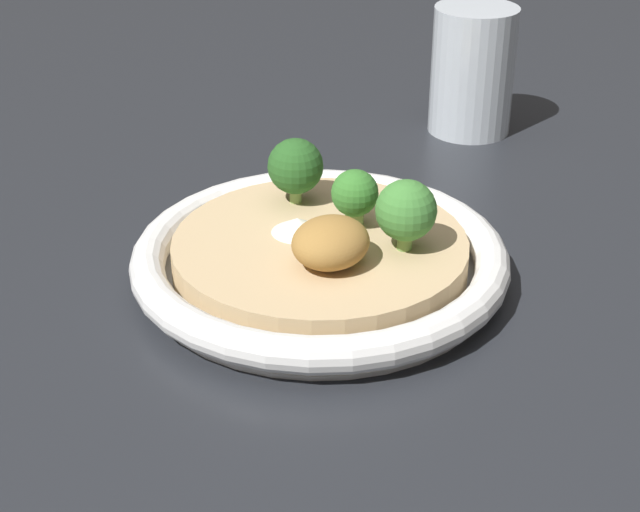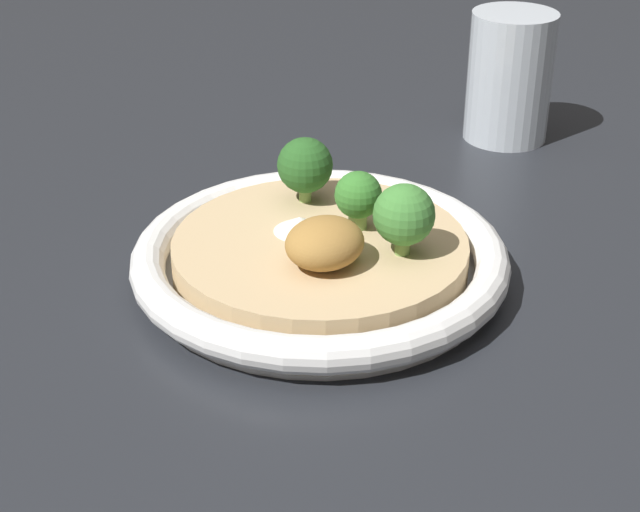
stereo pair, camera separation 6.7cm
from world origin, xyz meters
name	(u,v)px [view 2 (the right image)]	position (x,y,z in m)	size (l,w,h in m)	color
ground_plane	(320,280)	(0.00, 0.00, 0.00)	(6.00, 6.00, 0.00)	#23262B
risotto_bowl	(320,259)	(0.00, 0.00, 0.02)	(0.26, 0.26, 0.03)	white
cheese_sprinkle	(302,223)	(0.00, 0.02, 0.04)	(0.04, 0.04, 0.01)	white
crispy_onion_garnish	(325,243)	(-0.02, -0.03, 0.05)	(0.05, 0.05, 0.03)	#A37538
broccoli_front	(404,215)	(0.02, -0.05, 0.06)	(0.04, 0.04, 0.05)	#759E4C
broccoli_back_right	(305,166)	(0.04, 0.05, 0.06)	(0.04, 0.04, 0.05)	#84A856
broccoli_right	(358,196)	(0.03, -0.01, 0.06)	(0.03, 0.03, 0.04)	#84A856
drinking_glass	(510,77)	(0.31, 0.05, 0.06)	(0.08, 0.08, 0.12)	silver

